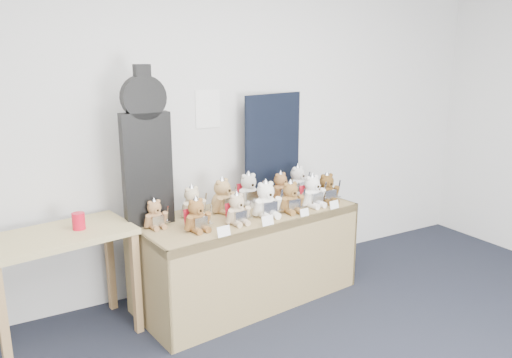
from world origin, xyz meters
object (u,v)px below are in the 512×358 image
side_table (60,251)px  teddy_back_left (192,203)px  teddy_front_far_left (197,216)px  teddy_front_right (291,198)px  display_table (252,234)px  teddy_front_far_right (312,192)px  teddy_front_left (237,210)px  guitar_case (146,149)px  teddy_back_right (281,187)px  red_cup (79,221)px  teddy_front_centre (266,201)px  teddy_back_far_left (155,215)px  teddy_back_centre_left (223,197)px  teddy_back_end (298,181)px  teddy_back_centre_right (249,191)px  teddy_front_end (327,189)px

side_table → teddy_back_left: teddy_back_left is taller
teddy_front_far_left → teddy_front_right: 0.79m
display_table → teddy_front_far_right: 0.59m
teddy_front_left → teddy_front_right: 0.48m
guitar_case → teddy_back_right: size_ratio=4.30×
display_table → teddy_front_far_right: bearing=-12.1°
teddy_front_right → red_cup: bearing=173.1°
teddy_front_far_right → teddy_back_left: teddy_front_far_right is taller
red_cup → teddy_front_far_right: 1.75m
display_table → teddy_back_right: size_ratio=6.90×
teddy_front_centre → teddy_back_far_left: (-0.80, 0.17, -0.03)m
teddy_front_far_left → teddy_front_centre: bearing=-5.4°
teddy_back_left → teddy_back_right: teddy_back_left is taller
guitar_case → teddy_back_centre_left: 0.71m
guitar_case → teddy_back_left: (0.33, -0.00, -0.44)m
teddy_front_far_left → teddy_back_end: size_ratio=0.92×
teddy_back_left → teddy_back_far_left: 0.33m
teddy_front_right → teddy_back_end: bearing=51.7°
side_table → teddy_back_centre_right: size_ratio=3.40×
side_table → teddy_front_centre: (1.43, -0.23, 0.19)m
side_table → guitar_case: size_ratio=0.89×
teddy_back_end → side_table: bearing=169.3°
side_table → teddy_front_end: 2.06m
display_table → teddy_front_right: (0.29, -0.09, 0.26)m
red_cup → teddy_back_centre_left: size_ratio=0.37×
teddy_front_right → teddy_front_centre: bearing=-178.1°
teddy_front_far_left → teddy_back_end: 1.19m
teddy_front_right → teddy_front_far_right: bearing=12.7°
teddy_front_right → teddy_front_end: same height
teddy_back_right → teddy_back_end: teddy_back_end is taller
teddy_front_right → teddy_back_far_left: 1.03m
red_cup → teddy_front_centre: teddy_front_centre is taller
guitar_case → red_cup: bearing=-177.6°
teddy_front_far_left → side_table: bearing=154.6°
teddy_front_far_right → teddy_back_far_left: bearing=166.6°
side_table → red_cup: bearing=-5.9°
teddy_back_centre_right → teddy_back_right: size_ratio=1.13×
teddy_back_far_left → teddy_back_centre_right: bearing=3.3°
teddy_back_centre_right → teddy_back_right: (0.30, 0.00, -0.01)m
teddy_front_far_left → red_cup: bearing=151.0°
red_cup → teddy_front_far_left: bearing=-20.7°
teddy_front_centre → teddy_back_far_left: teddy_front_centre is taller
teddy_front_left → teddy_front_right: (0.48, 0.04, 0.01)m
teddy_front_end → teddy_back_centre_left: (-0.85, 0.18, 0.01)m
red_cup → teddy_front_left: 1.07m
teddy_back_centre_right → teddy_back_end: size_ratio=1.03×
teddy_back_centre_right → teddy_back_right: teddy_back_centre_right is taller
red_cup → teddy_front_far_right: size_ratio=0.39×
teddy_front_far_left → teddy_back_left: size_ratio=0.98×
teddy_front_left → teddy_back_left: 0.37m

